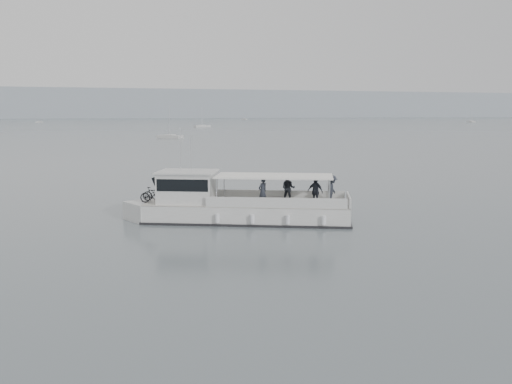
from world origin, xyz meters
name	(u,v)px	position (x,y,z in m)	size (l,w,h in m)	color
ground	(251,211)	(0.00, 0.00, 0.00)	(1400.00, 1400.00, 0.00)	#515B5F
headland	(74,104)	(0.00, 560.00, 14.00)	(1400.00, 90.00, 28.00)	#939EA8
tour_boat	(227,206)	(-2.18, -2.60, 0.86)	(12.02, 7.33, 5.24)	silver
moored_fleet	(54,126)	(-14.30, 217.75, 0.36)	(422.89, 360.68, 10.62)	silver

